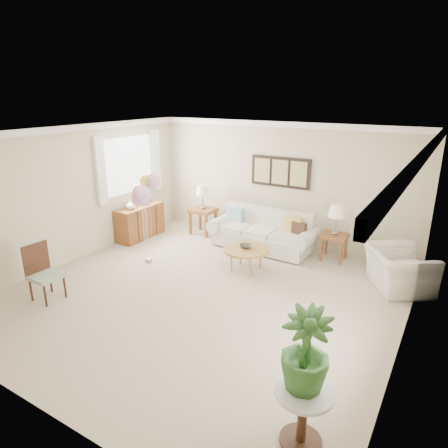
% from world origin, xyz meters
% --- Properties ---
extents(ground_plane, '(6.00, 6.00, 0.00)m').
position_xyz_m(ground_plane, '(0.00, 0.00, 0.00)').
color(ground_plane, tan).
extents(room_shell, '(6.04, 6.04, 2.60)m').
position_xyz_m(room_shell, '(-0.11, 0.09, 1.63)').
color(room_shell, '#C0B699').
rests_on(room_shell, ground).
extents(wall_art_triptych, '(1.35, 0.06, 0.65)m').
position_xyz_m(wall_art_triptych, '(0.00, 2.96, 1.55)').
color(wall_art_triptych, black).
rests_on(wall_art_triptych, ground).
extents(sofa, '(2.28, 0.90, 0.83)m').
position_xyz_m(sofa, '(-0.06, 2.35, 0.33)').
color(sofa, beige).
rests_on(sofa, ground).
extents(end_table_left, '(0.56, 0.51, 0.61)m').
position_xyz_m(end_table_left, '(-1.68, 2.46, 0.51)').
color(end_table_left, brown).
rests_on(end_table_left, ground).
extents(end_table_right, '(0.49, 0.44, 0.53)m').
position_xyz_m(end_table_right, '(1.40, 2.51, 0.45)').
color(end_table_right, brown).
rests_on(end_table_right, ground).
extents(lamp_left, '(0.31, 0.31, 0.55)m').
position_xyz_m(lamp_left, '(-1.68, 2.46, 1.03)').
color(lamp_left, gray).
rests_on(lamp_left, end_table_left).
extents(lamp_right, '(0.34, 0.34, 0.60)m').
position_xyz_m(lamp_right, '(1.40, 2.51, 0.99)').
color(lamp_right, gray).
rests_on(lamp_right, end_table_right).
extents(coffee_table, '(0.86, 0.86, 0.43)m').
position_xyz_m(coffee_table, '(0.15, 1.19, 0.40)').
color(coffee_table, '#A77D3E').
rests_on(coffee_table, ground).
extents(decor_bowl, '(0.29, 0.29, 0.06)m').
position_xyz_m(decor_bowl, '(0.12, 1.21, 0.46)').
color(decor_bowl, '#322C27').
rests_on(decor_bowl, coffee_table).
extents(armchair, '(1.34, 1.38, 0.68)m').
position_xyz_m(armchair, '(2.68, 1.87, 0.34)').
color(armchair, beige).
rests_on(armchair, ground).
extents(side_table, '(0.55, 0.55, 0.60)m').
position_xyz_m(side_table, '(2.44, -1.98, 0.45)').
color(side_table, silver).
rests_on(side_table, ground).
extents(potted_plant, '(0.48, 0.48, 0.80)m').
position_xyz_m(potted_plant, '(2.41, -1.94, 1.00)').
color(potted_plant, '#275024').
rests_on(potted_plant, side_table).
extents(accent_chair, '(0.46, 0.46, 0.92)m').
position_xyz_m(accent_chair, '(-2.10, -1.44, 0.48)').
color(accent_chair, gray).
rests_on(accent_chair, ground).
extents(credenza, '(0.46, 1.20, 0.74)m').
position_xyz_m(credenza, '(-2.76, 1.50, 0.37)').
color(credenza, brown).
rests_on(credenza, ground).
extents(vase_white, '(0.20, 0.20, 0.20)m').
position_xyz_m(vase_white, '(-2.74, 1.23, 0.84)').
color(vase_white, silver).
rests_on(vase_white, credenza).
extents(vase_sage, '(0.20, 0.20, 0.20)m').
position_xyz_m(vase_sage, '(-2.74, 1.67, 0.84)').
color(vase_sage, silver).
rests_on(vase_sage, credenza).
extents(balloon_cluster, '(0.50, 0.49, 1.79)m').
position_xyz_m(balloon_cluster, '(-1.63, 0.48, 1.45)').
color(balloon_cluster, gray).
rests_on(balloon_cluster, ground).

